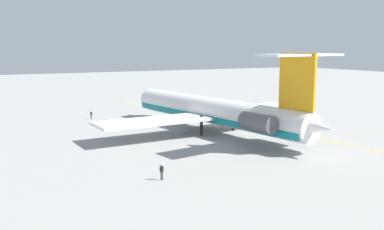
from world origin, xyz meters
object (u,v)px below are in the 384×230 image
Objects in this scene: ground_crew_near_tail at (91,114)px; safety_cone_wingtip at (208,106)px; ground_crew_near_nose at (162,170)px; ground_crew_portside at (219,104)px; main_jetliner at (218,111)px; ground_crew_starboard at (240,104)px.

ground_crew_near_tail is 30.00m from safety_cone_wingtip.
ground_crew_near_nose is 43.64m from ground_crew_near_tail.
ground_crew_near_nose is 58.22m from safety_cone_wingtip.
main_jetliner is at bearing 49.62° from ground_crew_portside.
ground_crew_starboard is 3.15× the size of safety_cone_wingtip.
main_jetliner is 29.80m from ground_crew_portside.
ground_crew_near_nose is at bearing 43.77° from ground_crew_portside.
main_jetliner is 84.83× the size of safety_cone_wingtip.
main_jetliner is at bearing 21.04° from ground_crew_near_tail.
main_jetliner is 30.64m from ground_crew_starboard.
ground_crew_near_tail is at bearing 98.00° from safety_cone_wingtip.
ground_crew_portside is 1.00× the size of ground_crew_starboard.
main_jetliner is 27.09m from ground_crew_near_nose.
ground_crew_starboard is at bearing 76.98° from ground_crew_near_tail.
ground_crew_portside reaches higher than safety_cone_wingtip.
safety_cone_wingtip is at bearing 177.55° from ground_crew_starboard.
ground_crew_near_tail is (24.21, 15.13, -2.64)m from main_jetliner.
main_jetliner is 32.08m from safety_cone_wingtip.
ground_crew_near_nose is 1.06× the size of ground_crew_portside.
ground_crew_near_nose is at bearing -15.88° from ground_crew_near_tail.
safety_cone_wingtip is (47.65, -33.43, -0.89)m from ground_crew_near_nose.
ground_crew_starboard is (-2.21, -4.38, 0.00)m from ground_crew_portside.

